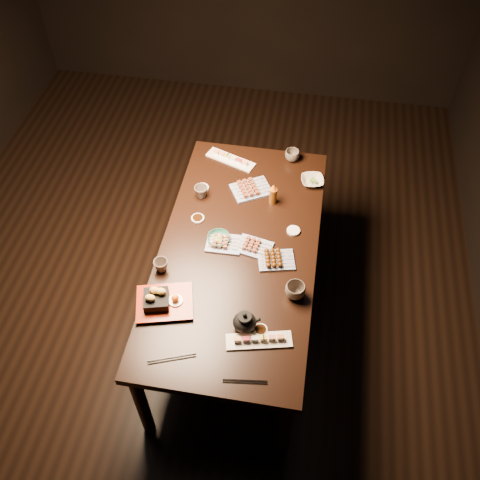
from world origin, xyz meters
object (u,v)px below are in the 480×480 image
object	(u,v)px
yakitori_plate_left	(251,187)
teacup_mid_right	(295,291)
tempura_tray	(164,299)
edamame_bowl_green	(219,239)
dining_table	(239,286)
teapot	(245,321)
yakitori_plate_right	(254,245)
condiment_bottle	(273,194)
sushi_platter_near	(259,339)
teacup_far_right	(292,155)
yakitori_plate_center	(224,242)
sushi_platter_far	(231,158)
teacup_near_left	(161,266)
edamame_bowl_cream	(312,181)
teacup_far_left	(201,192)

from	to	relation	value
yakitori_plate_left	teacup_mid_right	xyz separation A→B (m)	(0.35, -0.75, 0.01)
yakitori_plate_left	tempura_tray	xyz separation A→B (m)	(-0.32, -0.92, 0.02)
teacup_mid_right	edamame_bowl_green	bearing A→B (deg)	147.36
dining_table	tempura_tray	xyz separation A→B (m)	(-0.32, -0.44, 0.43)
teacup_mid_right	teapot	xyz separation A→B (m)	(-0.23, -0.24, 0.02)
tempura_tray	yakitori_plate_right	bearing A→B (deg)	33.64
yakitori_plate_left	condiment_bottle	size ratio (longest dim) A/B	1.61
edamame_bowl_green	yakitori_plate_left	bearing A→B (deg)	74.82
sushi_platter_near	condiment_bottle	distance (m)	0.98
yakitori_plate_right	tempura_tray	bearing A→B (deg)	-120.30
teacup_mid_right	teacup_far_right	xyz separation A→B (m)	(-0.13, 1.08, -0.01)
yakitori_plate_center	yakitori_plate_left	bearing A→B (deg)	77.87
sushi_platter_far	condiment_bottle	distance (m)	0.47
sushi_platter_far	teacup_mid_right	bearing A→B (deg)	138.33
yakitori_plate_center	teapot	bearing A→B (deg)	-69.83
teacup_near_left	sushi_platter_far	bearing A→B (deg)	77.24
yakitori_plate_right	edamame_bowl_cream	bearing A→B (deg)	75.85
dining_table	edamame_bowl_cream	size ratio (longest dim) A/B	12.54
sushi_platter_near	yakitori_plate_left	size ratio (longest dim) A/B	1.40
dining_table	tempura_tray	distance (m)	0.69
sushi_platter_far	condiment_bottle	xyz separation A→B (m)	(0.33, -0.34, 0.05)
dining_table	sushi_platter_far	size ratio (longest dim) A/B	5.33
sushi_platter_far	teacup_mid_right	size ratio (longest dim) A/B	3.11
tempura_tray	condiment_bottle	distance (m)	0.97
yakitori_plate_right	teacup_far_left	bearing A→B (deg)	148.72
yakitori_plate_left	teacup_near_left	size ratio (longest dim) A/B	2.98
dining_table	teapot	distance (m)	0.68
teacup_far_left	condiment_bottle	world-z (taller)	condiment_bottle
edamame_bowl_green	teacup_far_right	world-z (taller)	teacup_far_right
sushi_platter_far	edamame_bowl_cream	world-z (taller)	sushi_platter_far
tempura_tray	teapot	distance (m)	0.44
sushi_platter_near	teapot	world-z (taller)	teapot
tempura_tray	edamame_bowl_green	bearing A→B (deg)	52.65
edamame_bowl_cream	teacup_mid_right	distance (m)	0.89
yakitori_plate_center	edamame_bowl_cream	distance (m)	0.76
edamame_bowl_green	edamame_bowl_cream	size ratio (longest dim) A/B	0.92
yakitori_plate_center	yakitori_plate_left	size ratio (longest dim) A/B	0.85
yakitori_plate_right	teacup_far_right	bearing A→B (deg)	91.91
sushi_platter_near	edamame_bowl_green	bearing A→B (deg)	105.01
yakitori_plate_right	condiment_bottle	bearing A→B (deg)	92.97
dining_table	edamame_bowl_green	xyz separation A→B (m)	(-0.12, 0.04, 0.40)
sushi_platter_near	teapot	xyz separation A→B (m)	(-0.09, 0.07, 0.04)
sushi_platter_near	condiment_bottle	world-z (taller)	condiment_bottle
dining_table	condiment_bottle	xyz separation A→B (m)	(0.15, 0.40, 0.45)
sushi_platter_far	teapot	distance (m)	1.28
yakitori_plate_right	sushi_platter_far	bearing A→B (deg)	121.87
sushi_platter_near	yakitori_plate_right	size ratio (longest dim) A/B	1.69
teacup_mid_right	tempura_tray	bearing A→B (deg)	-165.65
dining_table	edamame_bowl_cream	xyz separation A→B (m)	(0.37, 0.62, 0.39)
condiment_bottle	dining_table	bearing A→B (deg)	-109.80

